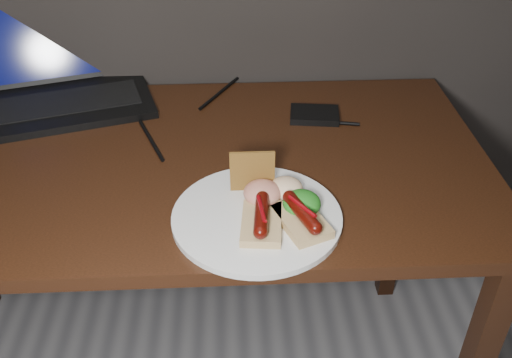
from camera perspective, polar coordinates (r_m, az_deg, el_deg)
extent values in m
cube|color=#351A0D|center=(1.24, -9.51, 1.52)|extent=(1.40, 0.70, 0.03)
cube|color=#351A0D|center=(1.76, 14.12, -2.56)|extent=(0.05, 0.05, 0.72)
cube|color=black|center=(1.47, -18.04, 7.07)|extent=(0.44, 0.34, 0.02)
cube|color=black|center=(1.46, -18.11, 7.43)|extent=(0.35, 0.22, 0.00)
cube|color=black|center=(1.57, -19.30, 13.58)|extent=(0.40, 0.20, 0.23)
cube|color=#110858|center=(1.57, -19.30, 13.58)|extent=(0.35, 0.17, 0.20)
cube|color=black|center=(1.36, 5.87, 6.40)|extent=(0.12, 0.09, 0.02)
cylinder|color=black|center=(1.29, -10.46, 3.87)|extent=(0.07, 0.17, 0.01)
cylinder|color=black|center=(1.48, -3.40, 8.81)|extent=(0.12, 0.20, 0.01)
cylinder|color=black|center=(1.34, 7.33, 5.65)|extent=(0.14, 0.03, 0.01)
cylinder|color=silver|center=(1.04, 0.08, -3.82)|extent=(0.37, 0.37, 0.01)
cube|color=tan|center=(1.01, 0.55, -4.45)|extent=(0.08, 0.12, 0.02)
cylinder|color=#510905|center=(1.00, 0.55, -3.55)|extent=(0.03, 0.10, 0.02)
sphere|color=#510905|center=(0.96, 0.44, -5.34)|extent=(0.03, 0.02, 0.02)
sphere|color=#510905|center=(1.03, 0.66, -1.89)|extent=(0.03, 0.02, 0.02)
cylinder|color=#6A0509|center=(0.99, 0.56, -2.99)|extent=(0.02, 0.07, 0.01)
cube|color=tan|center=(1.02, 4.55, -4.21)|extent=(0.11, 0.13, 0.02)
cylinder|color=#510905|center=(1.00, 4.61, -3.31)|extent=(0.06, 0.10, 0.02)
sphere|color=#510905|center=(0.97, 5.95, -4.90)|extent=(0.03, 0.02, 0.02)
sphere|color=#510905|center=(1.04, 3.35, -1.82)|extent=(0.03, 0.02, 0.02)
cylinder|color=#6A0509|center=(1.00, 4.64, -2.75)|extent=(0.05, 0.06, 0.01)
cube|color=olive|center=(1.08, -0.37, 0.79)|extent=(0.09, 0.01, 0.08)
ellipsoid|color=#195D12|center=(1.04, 4.59, -2.41)|extent=(0.07, 0.07, 0.04)
ellipsoid|color=#A9101B|center=(1.06, 0.66, -1.39)|extent=(0.07, 0.07, 0.04)
ellipsoid|color=white|center=(1.08, 3.01, -0.92)|extent=(0.06, 0.06, 0.04)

